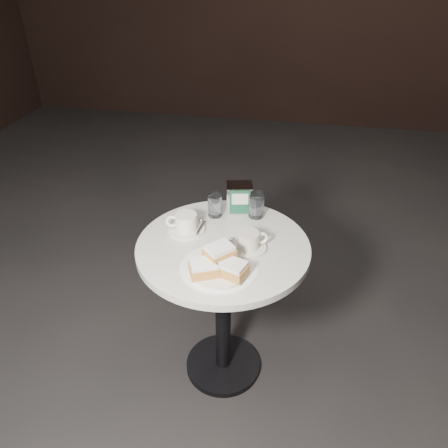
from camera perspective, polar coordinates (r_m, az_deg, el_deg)
ground at (r=2.27m, az=-0.10°, el=-18.06°), size 7.00×7.00×0.00m
cafe_table at (r=1.88m, az=-0.12°, el=-7.58°), size 0.70×0.70×0.74m
sugar_spill at (r=1.63m, az=-0.70°, el=-5.73°), size 0.36×0.36×0.00m
beignet_plate at (r=1.59m, az=-0.74°, el=-5.48°), size 0.23×0.22×0.10m
coffee_cup_left at (r=1.82m, az=-5.01°, el=0.04°), size 0.18×0.18×0.08m
coffee_cup_right at (r=1.71m, az=3.24°, el=-2.31°), size 0.19×0.19×0.08m
water_glass_left at (r=1.91m, az=-1.19°, el=2.40°), size 0.08×0.08×0.10m
water_glass_right at (r=1.91m, az=4.24°, el=2.42°), size 0.09×0.09×0.11m
napkin_dispenser at (r=1.93m, az=2.02°, el=3.40°), size 0.13×0.11×0.13m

